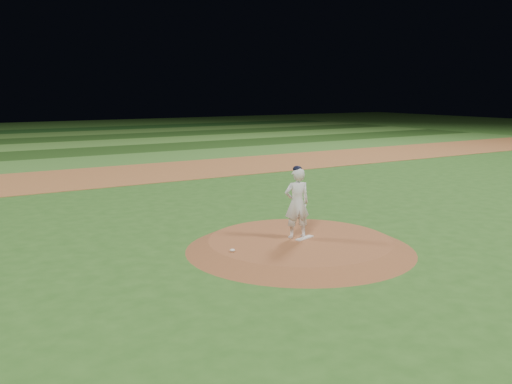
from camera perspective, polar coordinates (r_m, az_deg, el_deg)
ground at (r=13.85m, az=4.40°, el=-5.74°), size 120.00×120.00×0.00m
infield_dirt_band at (r=26.23m, az=-14.00°, el=1.63°), size 70.00×6.00×0.02m
outfield_stripe_0 at (r=31.46m, az=-17.11°, el=2.87°), size 70.00×5.00×0.02m
outfield_stripe_1 at (r=36.29m, az=-19.16°, el=3.69°), size 70.00×5.00×0.02m
outfield_stripe_2 at (r=41.16m, az=-20.73°, el=4.31°), size 70.00×5.00×0.02m
outfield_stripe_3 at (r=46.06m, az=-21.97°, el=4.80°), size 70.00×5.00×0.02m
outfield_stripe_4 at (r=50.98m, az=-22.97°, el=5.19°), size 70.00×5.00×0.02m
outfield_stripe_5 at (r=55.91m, az=-23.80°, el=5.51°), size 70.00×5.00×0.02m
pitchers_mound at (r=13.82m, az=4.40°, el=-5.24°), size 5.50×5.50×0.25m
pitching_rubber at (r=13.86m, az=4.88°, el=-4.61°), size 0.58×0.30×0.03m
rosin_bag at (r=12.73m, az=-2.37°, el=-5.84°), size 0.12×0.12×0.06m
pitcher_on_mound at (r=13.74m, az=4.11°, el=-1.07°), size 0.71×0.55×1.77m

